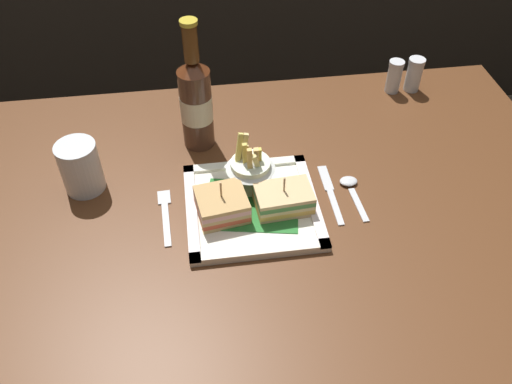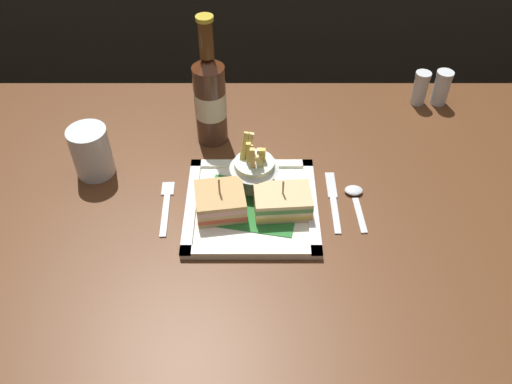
# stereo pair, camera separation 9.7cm
# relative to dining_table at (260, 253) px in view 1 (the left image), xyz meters

# --- Properties ---
(dining_table) EXTENTS (1.27, 0.84, 0.75)m
(dining_table) POSITION_rel_dining_table_xyz_m (0.00, 0.00, 0.00)
(dining_table) COLOR #58321A
(dining_table) RESTS_ON ground_plane
(square_plate) EXTENTS (0.24, 0.24, 0.02)m
(square_plate) POSITION_rel_dining_table_xyz_m (-0.02, -0.01, 0.15)
(square_plate) COLOR white
(square_plate) RESTS_ON dining_table
(sandwich_half_left) EXTENTS (0.10, 0.09, 0.08)m
(sandwich_half_left) POSITION_rel_dining_table_xyz_m (-0.07, -0.02, 0.17)
(sandwich_half_left) COLOR tan
(sandwich_half_left) RESTS_ON square_plate
(sandwich_half_right) EXTENTS (0.11, 0.08, 0.07)m
(sandwich_half_right) POSITION_rel_dining_table_xyz_m (0.04, -0.02, 0.17)
(sandwich_half_right) COLOR #DDB07D
(sandwich_half_right) RESTS_ON square_plate
(fries_cup) EXTENTS (0.09, 0.09, 0.11)m
(fries_cup) POSITION_rel_dining_table_xyz_m (-0.01, 0.05, 0.19)
(fries_cup) COLOR white
(fries_cup) RESTS_ON square_plate
(beer_bottle) EXTENTS (0.07, 0.07, 0.28)m
(beer_bottle) POSITION_rel_dining_table_xyz_m (-0.10, 0.20, 0.25)
(beer_bottle) COLOR #4D3123
(beer_bottle) RESTS_ON dining_table
(water_glass) EXTENTS (0.08, 0.08, 0.10)m
(water_glass) POSITION_rel_dining_table_xyz_m (-0.33, 0.10, 0.18)
(water_glass) COLOR silver
(water_glass) RESTS_ON dining_table
(fork) EXTENTS (0.03, 0.14, 0.00)m
(fork) POSITION_rel_dining_table_xyz_m (-0.18, 0.00, 0.14)
(fork) COLOR silver
(fork) RESTS_ON dining_table
(knife) EXTENTS (0.02, 0.16, 0.00)m
(knife) POSITION_rel_dining_table_xyz_m (0.14, 0.02, 0.14)
(knife) COLOR silver
(knife) RESTS_ON dining_table
(spoon) EXTENTS (0.04, 0.12, 0.01)m
(spoon) POSITION_rel_dining_table_xyz_m (0.18, 0.02, 0.15)
(spoon) COLOR silver
(spoon) RESTS_ON dining_table
(salt_shaker) EXTENTS (0.04, 0.04, 0.08)m
(salt_shaker) POSITION_rel_dining_table_xyz_m (0.37, 0.34, 0.18)
(salt_shaker) COLOR silver
(salt_shaker) RESTS_ON dining_table
(pepper_shaker) EXTENTS (0.04, 0.04, 0.08)m
(pepper_shaker) POSITION_rel_dining_table_xyz_m (0.42, 0.34, 0.18)
(pepper_shaker) COLOR silver
(pepper_shaker) RESTS_ON dining_table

